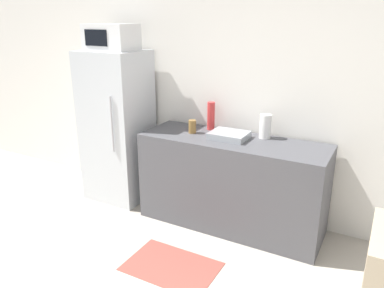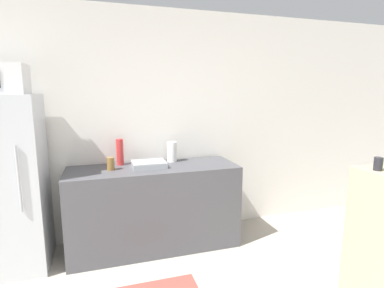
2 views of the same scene
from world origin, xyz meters
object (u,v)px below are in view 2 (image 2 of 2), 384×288
Objects in this scene: bottle_short at (111,164)px; paper_towel_roll at (172,152)px; bottle_tall at (120,152)px; refrigerator at (6,185)px; jar at (378,164)px.

paper_towel_roll is at bearing 15.37° from bottle_short.
bottle_tall is at bearing 61.66° from bottle_short.
paper_towel_roll is (1.63, 0.20, 0.18)m from refrigerator.
jar is at bearing -44.47° from bottle_tall.
bottle_short is at bearing 140.89° from jar.
paper_towel_roll reaches higher than bottle_short.
bottle_short is 0.58× the size of paper_towel_roll.
jar reaches higher than paper_towel_roll.
bottle_tall is 2.39m from jar.
refrigerator is 12.68× the size of bottle_short.
paper_towel_roll is at bearing 6.89° from refrigerator.
bottle_short is at bearing -164.63° from paper_towel_roll.
paper_towel_roll is (0.58, -0.01, -0.03)m from bottle_tall.
paper_towel_roll is at bearing -1.16° from bottle_tall.
refrigerator is at bearing -168.81° from bottle_tall.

